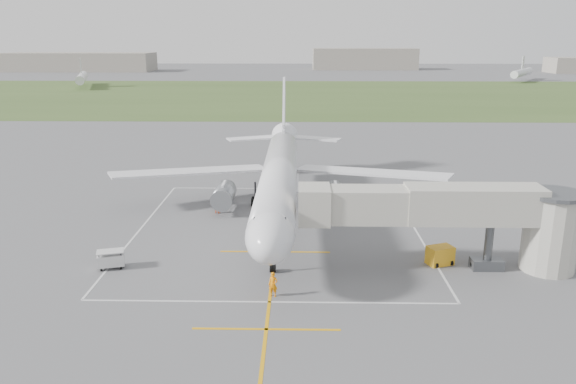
{
  "coord_description": "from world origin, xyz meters",
  "views": [
    {
      "loc": [
        2.14,
        -57.72,
        18.98
      ],
      "look_at": [
        1.05,
        -4.0,
        4.0
      ],
      "focal_mm": 35.0,
      "sensor_mm": 36.0,
      "label": 1
    }
  ],
  "objects_px": {
    "jet_bridge": "(464,215)",
    "ramp_worker_wing": "(217,206)",
    "airliner": "(279,177)",
    "baggage_cart": "(111,259)",
    "gpu_unit": "(440,255)",
    "ramp_worker_nose": "(273,285)"
  },
  "relations": [
    {
      "from": "ramp_worker_nose",
      "to": "ramp_worker_wing",
      "type": "relative_size",
      "value": 1.14
    },
    {
      "from": "airliner",
      "to": "gpu_unit",
      "type": "height_order",
      "value": "airliner"
    },
    {
      "from": "airliner",
      "to": "gpu_unit",
      "type": "bearing_deg",
      "value": -42.87
    },
    {
      "from": "jet_bridge",
      "to": "ramp_worker_wing",
      "type": "xyz_separation_m",
      "value": [
        -22.67,
        15.08,
        -3.9
      ]
    },
    {
      "from": "airliner",
      "to": "baggage_cart",
      "type": "height_order",
      "value": "airliner"
    },
    {
      "from": "jet_bridge",
      "to": "ramp_worker_wing",
      "type": "height_order",
      "value": "jet_bridge"
    },
    {
      "from": "airliner",
      "to": "baggage_cart",
      "type": "bearing_deg",
      "value": -133.09
    },
    {
      "from": "airliner",
      "to": "ramp_worker_wing",
      "type": "distance_m",
      "value": 7.85
    },
    {
      "from": "ramp_worker_wing",
      "to": "ramp_worker_nose",
      "type": "bearing_deg",
      "value": 132.48
    },
    {
      "from": "jet_bridge",
      "to": "ramp_worker_wing",
      "type": "bearing_deg",
      "value": 146.37
    },
    {
      "from": "ramp_worker_nose",
      "to": "airliner",
      "type": "bearing_deg",
      "value": 102.3
    },
    {
      "from": "airliner",
      "to": "ramp_worker_wing",
      "type": "bearing_deg",
      "value": 173.22
    },
    {
      "from": "baggage_cart",
      "to": "ramp_worker_nose",
      "type": "distance_m",
      "value": 14.88
    },
    {
      "from": "jet_bridge",
      "to": "baggage_cart",
      "type": "xyz_separation_m",
      "value": [
        -29.46,
        -0.43,
        -3.96
      ]
    },
    {
      "from": "airliner",
      "to": "baggage_cart",
      "type": "distance_m",
      "value": 20.43
    },
    {
      "from": "ramp_worker_wing",
      "to": "airliner",
      "type": "bearing_deg",
      "value": -163.52
    },
    {
      "from": "airliner",
      "to": "jet_bridge",
      "type": "distance_m",
      "value": 21.22
    },
    {
      "from": "ramp_worker_nose",
      "to": "ramp_worker_wing",
      "type": "distance_m",
      "value": 21.83
    },
    {
      "from": "ramp_worker_nose",
      "to": "jet_bridge",
      "type": "bearing_deg",
      "value": 31.3
    },
    {
      "from": "airliner",
      "to": "gpu_unit",
      "type": "distance_m",
      "value": 19.86
    },
    {
      "from": "airliner",
      "to": "ramp_worker_nose",
      "type": "bearing_deg",
      "value": -89.31
    },
    {
      "from": "airliner",
      "to": "ramp_worker_nose",
      "type": "relative_size",
      "value": 24.33
    }
  ]
}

